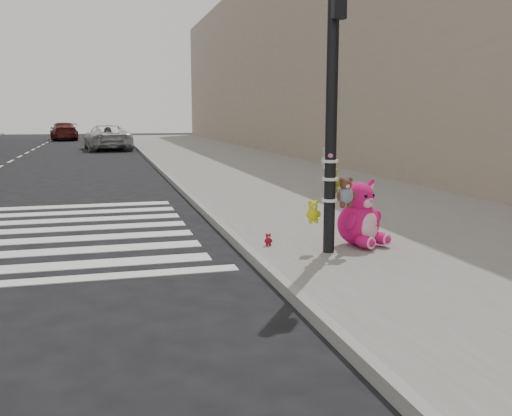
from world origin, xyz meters
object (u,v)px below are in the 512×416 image
object	(u,v)px
pink_bunny	(360,218)
car_white_near	(107,137)
signal_pole	(332,134)
red_teddy	(268,240)

from	to	relation	value
pink_bunny	car_white_near	distance (m)	27.77
signal_pole	red_teddy	xyz separation A→B (m)	(-0.75, 0.59, -1.58)
pink_bunny	car_white_near	size ratio (longest dim) A/B	0.19
pink_bunny	car_white_near	bearing A→B (deg)	72.64
red_teddy	car_white_near	distance (m)	27.33
signal_pole	pink_bunny	world-z (taller)	signal_pole
red_teddy	pink_bunny	bearing A→B (deg)	-12.98
pink_bunny	red_teddy	xyz separation A→B (m)	(-1.34, 0.32, -0.32)
signal_pole	pink_bunny	distance (m)	1.42
signal_pole	red_teddy	distance (m)	1.85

